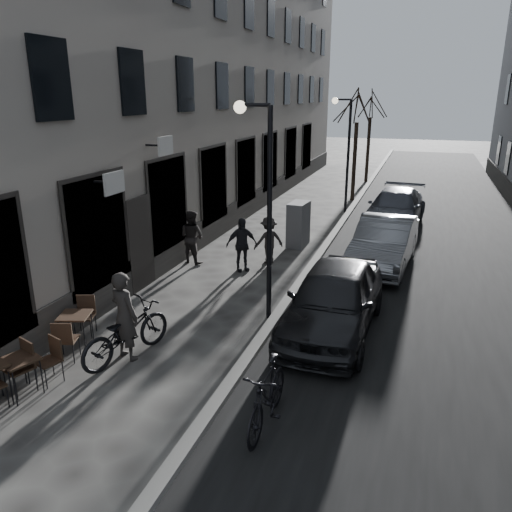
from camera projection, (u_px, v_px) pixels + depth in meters
The scene contains 20 objects.
ground at pixel (140, 495), 6.82m from camera, with size 120.00×120.00×0.00m, color #33312F.
road at pixel (433, 230), 20.09m from camera, with size 7.30×60.00×0.00m, color black.
kerb at pixel (342, 222), 21.17m from camera, with size 0.25×60.00×0.12m, color slate.
building_left at pixel (208, 25), 21.04m from camera, with size 4.00×35.00×16.00m, color gray.
streetlamp_near at pixel (263, 190), 11.31m from camera, with size 0.90×0.28×5.09m.
streetlamp_far at pixel (345, 143), 22.13m from camera, with size 0.90×0.28×5.09m.
tree_near at pixel (358, 106), 24.35m from camera, with size 2.40×2.40×5.70m.
tree_far at pixel (371, 104), 29.76m from camera, with size 2.40×2.40×5.70m.
bistro_set_b at pixel (20, 373), 8.96m from camera, with size 0.87×1.53×0.87m.
bistro_set_c at pixel (76, 327), 10.70m from camera, with size 0.87×1.57×0.89m.
utility_cabinet at pixel (298, 224), 17.80m from camera, with size 0.58×1.06×1.59m, color slate.
bicycle at pixel (126, 332), 10.21m from camera, with size 0.77×2.20×1.15m, color black.
cyclist_rider at pixel (124, 316), 10.10m from camera, with size 0.69×0.45×1.89m, color #2B2825.
pedestrian_near at pixel (192, 237), 16.00m from camera, with size 0.84×0.65×1.72m, color black.
pedestrian_mid at pixel (269, 240), 15.98m from camera, with size 0.99×0.57×1.53m, color #272422.
pedestrian_far at pixel (242, 245), 15.26m from camera, with size 0.98×0.41×1.67m, color black.
car_near at pixel (334, 300), 11.29m from camera, with size 1.87×4.65×1.58m, color black.
car_mid at pixel (384, 243), 15.71m from camera, with size 1.61×4.61×1.52m, color gray.
car_far at pixel (395, 208), 20.55m from camera, with size 2.07×5.09×1.48m, color #3E414A.
moped at pixel (267, 395), 8.09m from camera, with size 0.53×1.88×1.13m, color black.
Camera 1 is at (3.25, -4.69, 5.22)m, focal length 35.00 mm.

